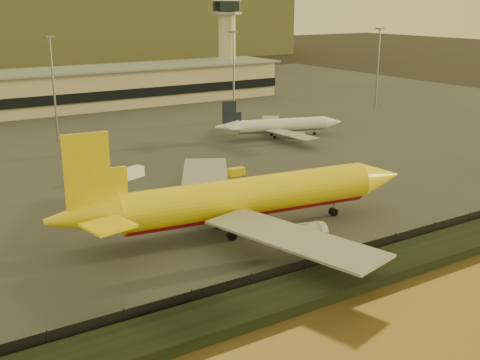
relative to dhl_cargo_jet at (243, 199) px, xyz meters
name	(u,v)px	position (x,y,z in m)	size (l,w,h in m)	color
ground	(282,235)	(4.15, -4.15, -5.30)	(900.00, 900.00, 0.00)	black
embankment	(362,272)	(4.15, -21.15, -4.60)	(320.00, 7.00, 1.40)	black
tarmac	(79,127)	(4.15, 90.85, -5.20)	(320.00, 220.00, 0.20)	#2D2D2D
perimeter_fence	(341,257)	(4.15, -17.15, -4.00)	(300.00, 0.05, 2.20)	black
control_tower	(227,34)	(74.15, 126.85, 16.37)	(11.20, 11.20, 35.50)	tan
apron_light_masts	(157,74)	(19.15, 70.85, 10.41)	(152.20, 12.20, 25.40)	slate
dhl_cargo_jet	(243,199)	(0.00, 0.00, 0.00)	(57.14, 55.52, 17.07)	yellow
white_narrowbody_jet	(280,126)	(43.59, 50.57, -2.20)	(33.07, 31.47, 9.71)	white
gse_vehicle_yellow	(236,172)	(15.08, 26.07, -4.33)	(3.42, 1.54, 1.54)	yellow
gse_vehicle_white	(132,173)	(-2.90, 35.69, -4.07)	(4.56, 2.05, 2.05)	white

